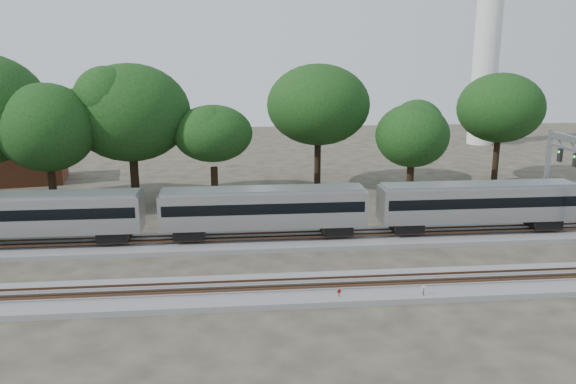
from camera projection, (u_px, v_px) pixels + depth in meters
name	position (u px, v px, depth m)	size (l,w,h in m)	color
ground	(250.00, 271.00, 40.45)	(160.00, 160.00, 0.00)	#383328
track_far	(248.00, 241.00, 46.20)	(160.00, 5.00, 0.73)	slate
track_near	(252.00, 292.00, 36.54)	(160.00, 5.00, 0.73)	slate
train	(265.00, 207.00, 45.63)	(86.89, 2.99, 4.41)	#B0B3B8
switch_stand_red	(339.00, 294.00, 35.29)	(0.27, 0.14, 0.90)	#512D19
switch_stand_white	(424.00, 291.00, 35.47)	(0.33, 0.06, 1.05)	#512D19
switch_lever	(353.00, 301.00, 35.24)	(0.50, 0.30, 0.30)	#512D19
signal_gantry	(570.00, 163.00, 47.27)	(0.59, 7.02, 8.54)	gray
brick_building	(23.00, 163.00, 67.64)	(10.71, 8.41, 4.64)	brown
tree_2	(47.00, 128.00, 52.21)	(8.66, 8.66, 12.21)	black
tree_3	(130.00, 113.00, 55.94)	(9.61, 9.61, 13.54)	black
tree_4	(213.00, 134.00, 56.10)	(7.54, 7.54, 10.63)	black
tree_5	(318.00, 105.00, 62.11)	(9.83, 9.83, 13.85)	black
tree_6	(412.00, 136.00, 58.89)	(6.93, 6.93, 9.77)	black
tree_7	(500.00, 108.00, 66.17)	(9.08, 9.08, 12.80)	black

